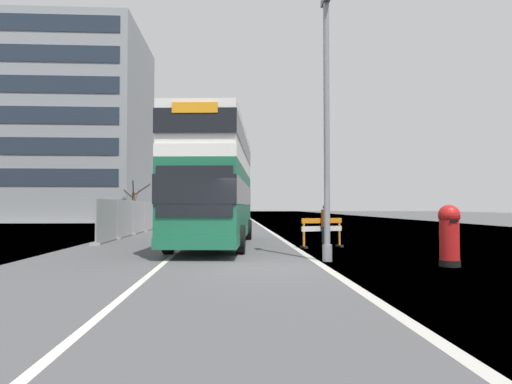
# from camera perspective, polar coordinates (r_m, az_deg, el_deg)

# --- Properties ---
(ground) EXTENTS (140.00, 280.00, 0.10)m
(ground) POSITION_cam_1_polar(r_m,az_deg,el_deg) (12.42, 3.22, -9.72)
(ground) COLOR #4C4C4F
(double_decker_bus) EXTENTS (3.44, 11.65, 4.94)m
(double_decker_bus) POSITION_cam_1_polar(r_m,az_deg,el_deg) (19.04, -5.16, 1.09)
(double_decker_bus) COLOR #196042
(double_decker_bus) RESTS_ON ground
(lamppost_foreground) EXTENTS (0.29, 0.70, 8.07)m
(lamppost_foreground) POSITION_cam_1_polar(r_m,az_deg,el_deg) (13.66, 9.09, 7.24)
(lamppost_foreground) COLOR gray
(lamppost_foreground) RESTS_ON ground
(red_pillar_postbox) EXTENTS (0.58, 0.58, 1.70)m
(red_pillar_postbox) POSITION_cam_1_polar(r_m,az_deg,el_deg) (13.33, 23.63, -4.80)
(red_pillar_postbox) COLOR black
(red_pillar_postbox) RESTS_ON ground
(roadworks_barrier) EXTENTS (1.80, 0.93, 1.18)m
(roadworks_barrier) POSITION_cam_1_polar(r_m,az_deg,el_deg) (18.01, 8.47, -4.70)
(roadworks_barrier) COLOR orange
(roadworks_barrier) RESTS_ON ground
(construction_site_fence) EXTENTS (0.44, 17.20, 2.03)m
(construction_site_fence) POSITION_cam_1_polar(r_m,az_deg,el_deg) (27.93, -14.88, -3.20)
(construction_site_fence) COLOR #A8AAAD
(construction_site_fence) RESTS_ON ground
(car_oncoming_near) EXTENTS (2.09, 4.35, 2.21)m
(car_oncoming_near) POSITION_cam_1_polar(r_m,az_deg,el_deg) (36.84, -3.95, -2.79)
(car_oncoming_near) COLOR gray
(car_oncoming_near) RESTS_ON ground
(car_receding_mid) EXTENTS (1.94, 4.39, 2.11)m
(car_receding_mid) POSITION_cam_1_polar(r_m,az_deg,el_deg) (45.92, -3.14, -2.67)
(car_receding_mid) COLOR black
(car_receding_mid) RESTS_ON ground
(car_receding_far) EXTENTS (2.03, 4.52, 2.05)m
(car_receding_far) POSITION_cam_1_polar(r_m,az_deg,el_deg) (55.42, -3.51, -2.57)
(car_receding_far) COLOR maroon
(car_receding_far) RESTS_ON ground
(car_far_side) EXTENTS (2.10, 4.14, 2.19)m
(car_far_side) POSITION_cam_1_polar(r_m,az_deg,el_deg) (64.06, -2.80, -2.42)
(car_far_side) COLOR black
(car_far_side) RESTS_ON ground
(bare_tree_far_verge_near) EXTENTS (2.76, 3.30, 4.22)m
(bare_tree_far_verge_near) POSITION_cam_1_polar(r_m,az_deg,el_deg) (46.38, -15.43, -1.34)
(bare_tree_far_verge_near) COLOR #4C3D2D
(bare_tree_far_verge_near) RESTS_ON ground
(bare_tree_far_verge_mid) EXTENTS (2.48, 3.12, 4.03)m
(bare_tree_far_verge_mid) POSITION_cam_1_polar(r_m,az_deg,el_deg) (58.30, -15.19, -1.53)
(bare_tree_far_verge_mid) COLOR #4C3D2D
(bare_tree_far_verge_mid) RESTS_ON ground
(pedestrian_at_kerb) EXTENTS (0.34, 0.34, 1.74)m
(pedestrian_at_kerb) POSITION_cam_1_polar(r_m,az_deg,el_deg) (17.93, 8.94, -4.31)
(pedestrian_at_kerb) COLOR #2D3342
(pedestrian_at_kerb) RESTS_ON ground
(backdrop_office_block) EXTENTS (25.63, 15.73, 22.16)m
(backdrop_office_block) POSITION_cam_1_polar(r_m,az_deg,el_deg) (59.20, -26.78, 7.50)
(backdrop_office_block) COLOR gray
(backdrop_office_block) RESTS_ON ground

